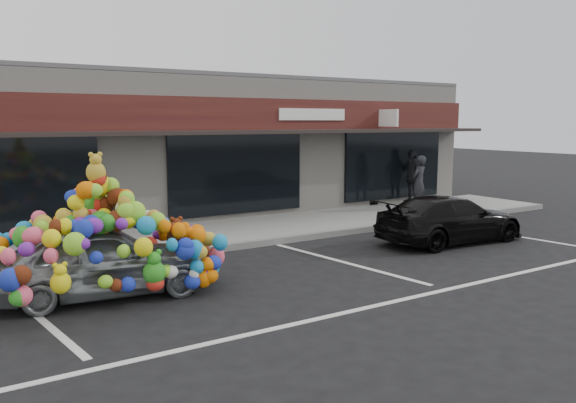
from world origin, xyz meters
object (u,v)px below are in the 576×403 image
pedestrian_a (419,182)px  pedestrian_c (412,177)px  black_sedan (450,219)px  toy_car (101,251)px

pedestrian_a → pedestrian_c: (0.69, 1.02, 0.07)m
black_sedan → pedestrian_c: (3.18, 4.58, 0.50)m
pedestrian_a → pedestrian_c: pedestrian_c is taller
pedestrian_a → black_sedan: bearing=37.8°
toy_car → black_sedan: 8.31m
pedestrian_a → pedestrian_c: 1.23m
black_sedan → pedestrian_a: bearing=-32.1°
black_sedan → pedestrian_c: pedestrian_c is taller
toy_car → pedestrian_c: bearing=-61.2°
toy_car → pedestrian_a: bearing=-64.8°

